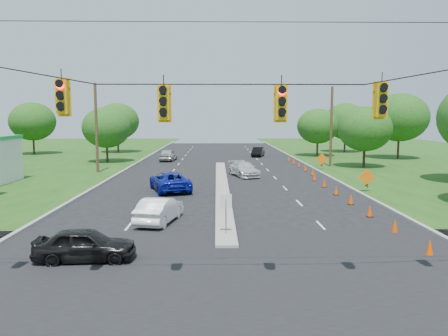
{
  "coord_description": "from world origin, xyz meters",
  "views": [
    {
      "loc": [
        -0.43,
        -14.12,
        5.64
      ],
      "look_at": [
        -0.02,
        10.08,
        2.8
      ],
      "focal_mm": 35.0,
      "sensor_mm": 36.0,
      "label": 1
    }
  ],
  "objects": [
    {
      "name": "ground",
      "position": [
        0.0,
        0.0,
        0.0
      ],
      "size": [
        160.0,
        160.0,
        0.0
      ],
      "primitive_type": "plane",
      "color": "black",
      "rests_on": "ground"
    },
    {
      "name": "cross_street",
      "position": [
        0.0,
        0.0,
        0.0
      ],
      "size": [
        160.0,
        14.0,
        0.02
      ],
      "primitive_type": "cube",
      "color": "black",
      "rests_on": "ground"
    },
    {
      "name": "curb_left",
      "position": [
        -10.1,
        30.0,
        0.0
      ],
      "size": [
        0.25,
        110.0,
        0.16
      ],
      "primitive_type": "cube",
      "color": "gray",
      "rests_on": "ground"
    },
    {
      "name": "curb_right",
      "position": [
        10.1,
        30.0,
        0.0
      ],
      "size": [
        0.25,
        110.0,
        0.16
      ],
      "primitive_type": "cube",
      "color": "gray",
      "rests_on": "ground"
    },
    {
      "name": "median",
      "position": [
        0.0,
        21.0,
        0.0
      ],
      "size": [
        1.0,
        34.0,
        0.18
      ],
      "primitive_type": "cube",
      "color": "gray",
      "rests_on": "ground"
    },
    {
      "name": "median_sign",
      "position": [
        0.0,
        6.0,
        1.46
      ],
      "size": [
        0.55,
        0.06,
        2.05
      ],
      "color": "gray",
      "rests_on": "ground"
    },
    {
      "name": "signal_span",
      "position": [
        -0.05,
        -1.0,
        4.97
      ],
      "size": [
        25.6,
        0.32,
        9.0
      ],
      "color": "#422D1C",
      "rests_on": "ground"
    },
    {
      "name": "utility_pole_far_left",
      "position": [
        -12.5,
        30.0,
        4.5
      ],
      "size": [
        0.28,
        0.28,
        9.0
      ],
      "primitive_type": "cylinder",
      "color": "#422D1C",
      "rests_on": "ground"
    },
    {
      "name": "utility_pole_far_right",
      "position": [
        12.5,
        35.0,
        4.5
      ],
      "size": [
        0.28,
        0.28,
        9.0
      ],
      "primitive_type": "cylinder",
      "color": "#422D1C",
      "rests_on": "ground"
    },
    {
      "name": "cone_0",
      "position": [
        8.25,
        3.0,
        0.35
      ],
      "size": [
        0.32,
        0.32,
        0.7
      ],
      "primitive_type": "cone",
      "color": "#E64200",
      "rests_on": "ground"
    },
    {
      "name": "cone_1",
      "position": [
        8.25,
        6.5,
        0.35
      ],
      "size": [
        0.32,
        0.32,
        0.7
      ],
      "primitive_type": "cone",
      "color": "#E64200",
      "rests_on": "ground"
    },
    {
      "name": "cone_2",
      "position": [
        8.25,
        10.0,
        0.35
      ],
      "size": [
        0.32,
        0.32,
        0.7
      ],
      "primitive_type": "cone",
      "color": "#E64200",
      "rests_on": "ground"
    },
    {
      "name": "cone_3",
      "position": [
        8.25,
        13.5,
        0.35
      ],
      "size": [
        0.32,
        0.32,
        0.7
      ],
      "primitive_type": "cone",
      "color": "#E64200",
      "rests_on": "ground"
    },
    {
      "name": "cone_4",
      "position": [
        8.25,
        17.0,
        0.35
      ],
      "size": [
        0.32,
        0.32,
        0.7
      ],
      "primitive_type": "cone",
      "color": "#E64200",
      "rests_on": "ground"
    },
    {
      "name": "cone_5",
      "position": [
        8.25,
        20.5,
        0.35
      ],
      "size": [
        0.32,
        0.32,
        0.7
      ],
      "primitive_type": "cone",
      "color": "#E64200",
      "rests_on": "ground"
    },
    {
      "name": "cone_6",
      "position": [
        8.25,
        24.0,
        0.35
      ],
      "size": [
        0.32,
        0.32,
        0.7
      ],
      "primitive_type": "cone",
      "color": "#E64200",
      "rests_on": "ground"
    },
    {
      "name": "cone_7",
      "position": [
        8.85,
        27.5,
        0.35
      ],
      "size": [
        0.32,
        0.32,
        0.7
      ],
      "primitive_type": "cone",
      "color": "#E64200",
      "rests_on": "ground"
    },
    {
      "name": "cone_8",
      "position": [
        8.85,
        31.0,
        0.35
      ],
      "size": [
        0.32,
        0.32,
        0.7
      ],
      "primitive_type": "cone",
      "color": "#E64200",
      "rests_on": "ground"
    },
    {
      "name": "cone_9",
      "position": [
        8.85,
        34.5,
        0.35
      ],
      "size": [
        0.32,
        0.32,
        0.7
      ],
      "primitive_type": "cone",
      "color": "#E64200",
      "rests_on": "ground"
    },
    {
      "name": "cone_10",
      "position": [
        8.85,
        38.0,
        0.35
      ],
      "size": [
        0.32,
        0.32,
        0.7
      ],
      "primitive_type": "cone",
      "color": "#E64200",
      "rests_on": "ground"
    },
    {
      "name": "cone_11",
      "position": [
        8.85,
        41.5,
        0.35
      ],
      "size": [
        0.32,
        0.32,
        0.7
      ],
      "primitive_type": "cone",
      "color": "#E64200",
      "rests_on": "ground"
    },
    {
      "name": "work_sign_1",
      "position": [
        10.8,
        18.0,
        1.09
      ],
      "size": [
        1.27,
        0.58,
        1.37
      ],
      "color": "black",
      "rests_on": "ground"
    },
    {
      "name": "work_sign_2",
      "position": [
        10.8,
        32.0,
        1.09
      ],
      "size": [
        1.27,
        0.58,
        1.37
      ],
      "color": "black",
      "rests_on": "ground"
    },
    {
      "name": "tree_4",
      "position": [
        -28.0,
        52.0,
        4.96
      ],
      "size": [
        6.72,
        6.72,
        7.84
      ],
      "color": "black",
      "rests_on": "ground"
    },
    {
      "name": "tree_5",
      "position": [
        -14.0,
        40.0,
        4.34
      ],
      "size": [
        5.88,
        5.88,
        6.86
      ],
      "color": "black",
      "rests_on": "ground"
    },
    {
      "name": "tree_6",
      "position": [
        -16.0,
        55.0,
        4.96
      ],
      "size": [
        6.72,
        6.72,
        7.84
      ],
      "color": "black",
      "rests_on": "ground"
    },
    {
      "name": "tree_9",
      "position": [
        16.0,
        34.0,
        4.34
      ],
      "size": [
        5.88,
        5.88,
        6.86
      ],
      "color": "black",
      "rests_on": "ground"
    },
    {
      "name": "tree_10",
      "position": [
        24.0,
        44.0,
        5.58
      ],
      "size": [
        7.56,
        7.56,
        8.82
      ],
      "color": "black",
      "rests_on": "ground"
    },
    {
      "name": "tree_11",
      "position": [
        20.0,
        55.0,
        4.96
      ],
      "size": [
        6.72,
        6.72,
        7.84
      ],
      "color": "black",
      "rests_on": "ground"
    },
    {
      "name": "tree_12",
      "position": [
        14.0,
        48.0,
        4.34
      ],
      "size": [
        5.88,
        5.88,
        6.86
      ],
      "color": "black",
      "rests_on": "ground"
    },
    {
      "name": "black_sedan",
      "position": [
        -5.59,
        2.57,
        0.66
      ],
      "size": [
        3.97,
        1.76,
        1.33
      ],
      "primitive_type": "imported",
      "rotation": [
        0.0,
        0.0,
        1.62
      ],
      "color": "black",
      "rests_on": "ground"
    },
    {
      "name": "white_sedan",
      "position": [
        -3.5,
        8.84,
        0.69
      ],
      "size": [
        2.3,
        4.42,
        1.39
      ],
      "primitive_type": "imported",
      "rotation": [
        0.0,
        0.0,
        2.94
      ],
      "color": "white",
      "rests_on": "ground"
    },
    {
      "name": "blue_pickup",
      "position": [
        -4.03,
        18.99,
        0.75
      ],
      "size": [
        3.98,
        5.89,
        1.5
      ],
      "primitive_type": "imported",
      "rotation": [
        0.0,
        0.0,
        3.44
      ],
      "color": "#0D1794",
      "rests_on": "ground"
    },
    {
      "name": "silver_car_far",
      "position": [
        2.17,
        27.15,
        0.68
      ],
      "size": [
        3.21,
        5.06,
        1.37
      ],
      "primitive_type": "imported",
      "rotation": [
        0.0,
        0.0,
        0.3
      ],
      "color": "silver",
      "rests_on": "ground"
    },
    {
      "name": "silver_car_oncoming",
      "position": [
        -6.67,
        42.16,
        0.76
      ],
      "size": [
        2.24,
        4.61,
        1.51
      ],
      "primitive_type": "imported",
      "rotation": [
        0.0,
        0.0,
        3.04
      ],
      "color": "#A7A7A7",
      "rests_on": "ground"
    },
    {
      "name": "dark_car_receding",
      "position": [
        5.53,
        48.21,
        0.67
      ],
      "size": [
        2.33,
        4.28,
        1.34
      ],
      "primitive_type": "imported",
      "rotation": [
        0.0,
        0.0,
        -0.24
      ],
      "color": "black",
      "rests_on": "ground"
    }
  ]
}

